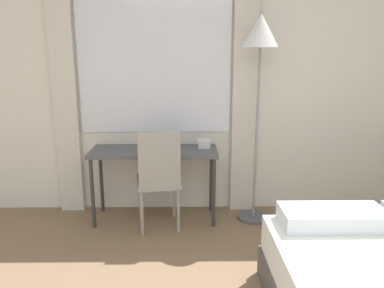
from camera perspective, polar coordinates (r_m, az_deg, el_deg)
wall_back_with_window at (r=3.88m, az=0.84°, el=9.28°), size 5.46×0.13×2.70m
desk at (r=3.71m, az=-5.79°, el=-1.87°), size 1.24×0.46×0.73m
desk_chair at (r=3.52m, az=-5.08°, el=-4.73°), size 0.46×0.46×0.97m
standing_lamp at (r=3.61m, az=10.34°, el=14.20°), size 0.36×0.36×2.00m
telephone at (r=3.75m, az=1.80°, el=0.09°), size 0.14×0.14×0.09m
book at (r=3.68m, az=-5.55°, el=-0.68°), size 0.29×0.20×0.02m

